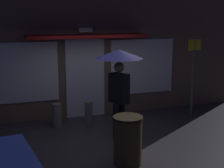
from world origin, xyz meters
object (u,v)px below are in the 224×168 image
object	(u,v)px
street_sign_post	(193,70)
person_with_umbrella	(119,69)
trash_bin	(128,140)
sidewalk_bollard	(89,113)
sidewalk_bollard_2	(57,115)

from	to	relation	value
street_sign_post	person_with_umbrella	bearing A→B (deg)	-157.10
street_sign_post	trash_bin	xyz separation A→B (m)	(-2.95, -2.50, -0.81)
person_with_umbrella	street_sign_post	bearing A→B (deg)	84.69
person_with_umbrella	trash_bin	distance (m)	1.83
person_with_umbrella	sidewalk_bollard	size ratio (longest dim) A/B	3.45
person_with_umbrella	sidewalk_bollard_2	size ratio (longest dim) A/B	3.34
sidewalk_bollard	street_sign_post	bearing A→B (deg)	-1.40
person_with_umbrella	sidewalk_bollard	xyz separation A→B (m)	(-0.43, 1.19, -1.34)
person_with_umbrella	sidewalk_bollard_2	bearing A→B (deg)	-161.01
person_with_umbrella	street_sign_post	distance (m)	2.88
sidewalk_bollard	trash_bin	world-z (taller)	trash_bin
sidewalk_bollard	sidewalk_bollard_2	size ratio (longest dim) A/B	0.97
trash_bin	street_sign_post	bearing A→B (deg)	40.33
trash_bin	sidewalk_bollard_2	bearing A→B (deg)	110.58
sidewalk_bollard	trash_bin	bearing A→B (deg)	-87.31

